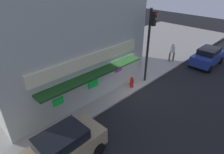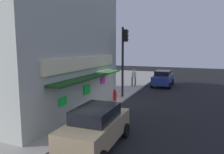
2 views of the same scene
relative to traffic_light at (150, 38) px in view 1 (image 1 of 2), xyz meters
The scene contains 11 objects.
ground_plane 4.20m from the traffic_light, 168.60° to the right, with size 64.20×64.20×0.00m, color black.
sidewalk 6.71m from the traffic_light, 110.20° to the left, with size 42.80×11.36×0.13m, color #A39E93.
corner_building 7.35m from the traffic_light, 131.65° to the left, with size 10.58×10.19×8.00m.
traffic_light is the anchor object (origin of this frame).
fire_hydrant 3.53m from the traffic_light, behind, with size 0.52×0.28×0.87m.
trash_can 6.68m from the traffic_light, 163.09° to the left, with size 0.51×0.51×0.85m, color #2D2D2D.
pedestrian 5.62m from the traffic_light, ahead, with size 0.58×0.50×1.78m.
potted_plant_by_doorway 4.68m from the traffic_light, 157.94° to the left, with size 0.58×0.58×0.88m.
potted_plant_by_window 3.79m from the traffic_light, 149.09° to the left, with size 0.57×0.57×0.90m.
parked_car_blue 7.70m from the traffic_light, 17.03° to the right, with size 3.96×2.01×1.68m.
parked_car_tan 9.38m from the traffic_light, 168.35° to the right, with size 4.05×2.02×1.73m.
Camera 1 is at (-9.45, -7.23, 7.81)m, focal length 30.53 mm.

